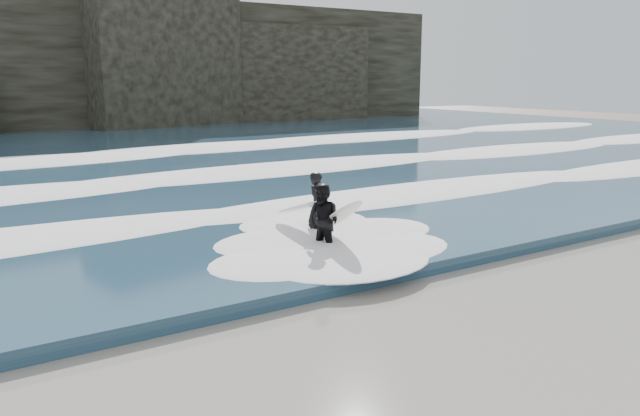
{
  "coord_description": "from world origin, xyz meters",
  "views": [
    {
      "loc": [
        -7.2,
        -6.1,
        4.02
      ],
      "look_at": [
        0.54,
        6.01,
        1.0
      ],
      "focal_mm": 35.0,
      "sensor_mm": 36.0,
      "label": 1
    }
  ],
  "objects": [
    {
      "name": "ground",
      "position": [
        0.0,
        0.0,
        0.0
      ],
      "size": [
        120.0,
        120.0,
        0.0
      ],
      "primitive_type": "plane",
      "color": "#856C58",
      "rests_on": "ground"
    },
    {
      "name": "headland",
      "position": [
        0.0,
        46.0,
        5.0
      ],
      "size": [
        70.0,
        9.0,
        10.0
      ],
      "primitive_type": "cube",
      "color": "black",
      "rests_on": "ground"
    },
    {
      "name": "foam_far",
      "position": [
        0.0,
        25.0,
        0.45
      ],
      "size": [
        60.0,
        4.8,
        0.3
      ],
      "primitive_type": "ellipsoid",
      "color": "white",
      "rests_on": "sea"
    },
    {
      "name": "surfer_left",
      "position": [
        0.79,
        6.71,
        0.88
      ],
      "size": [
        1.05,
        2.19,
        1.75
      ],
      "color": "black",
      "rests_on": "ground"
    },
    {
      "name": "sea",
      "position": [
        0.0,
        29.0,
        0.15
      ],
      "size": [
        90.0,
        52.0,
        0.3
      ],
      "primitive_type": "cube",
      "color": "navy",
      "rests_on": "ground"
    },
    {
      "name": "surfer_right",
      "position": [
        0.24,
        5.32,
        0.86
      ],
      "size": [
        1.26,
        2.05,
        1.7
      ],
      "color": "black",
      "rests_on": "ground"
    },
    {
      "name": "foam_near",
      "position": [
        0.0,
        9.0,
        0.4
      ],
      "size": [
        60.0,
        3.2,
        0.2
      ],
      "primitive_type": "ellipsoid",
      "color": "white",
      "rests_on": "sea"
    },
    {
      "name": "foam_mid",
      "position": [
        0.0,
        16.0,
        0.42
      ],
      "size": [
        60.0,
        4.0,
        0.24
      ],
      "primitive_type": "ellipsoid",
      "color": "white",
      "rests_on": "sea"
    }
  ]
}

